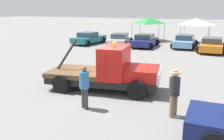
# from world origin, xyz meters

# --- Properties ---
(ground_plane) EXTENTS (160.00, 160.00, 0.00)m
(ground_plane) POSITION_xyz_m (0.00, 0.00, 0.00)
(ground_plane) COLOR slate
(tow_truck) EXTENTS (5.86, 3.02, 2.51)m
(tow_truck) POSITION_xyz_m (0.34, 0.06, 0.95)
(tow_truck) COLOR black
(tow_truck) RESTS_ON ground
(person_near_truck) EXTENTS (0.41, 0.41, 1.84)m
(person_near_truck) POSITION_xyz_m (3.85, -1.90, 1.09)
(person_near_truck) COLOR #847051
(person_near_truck) RESTS_ON ground
(person_at_hood) EXTENTS (0.40, 0.40, 1.79)m
(person_at_hood) POSITION_xyz_m (0.38, -2.54, 1.04)
(person_at_hood) COLOR #38383D
(person_at_hood) RESTS_ON ground
(parked_car_teal) EXTENTS (2.76, 4.80, 1.34)m
(parked_car_teal) POSITION_xyz_m (-8.38, 13.94, 0.65)
(parked_car_teal) COLOR #196670
(parked_car_teal) RESTS_ON ground
(parked_car_silver) EXTENTS (2.87, 4.99, 1.34)m
(parked_car_silver) POSITION_xyz_m (-4.64, 14.11, 0.65)
(parked_car_silver) COLOR #B7B7BC
(parked_car_silver) RESTS_ON ground
(parked_car_navy) EXTENTS (2.57, 4.36, 1.34)m
(parked_car_navy) POSITION_xyz_m (-1.93, 14.28, 0.65)
(parked_car_navy) COLOR navy
(parked_car_navy) RESTS_ON ground
(parked_car_skyblue) EXTENTS (2.42, 4.36, 1.34)m
(parked_car_skyblue) POSITION_xyz_m (1.98, 15.36, 0.65)
(parked_car_skyblue) COLOR #669ED1
(parked_car_skyblue) RESTS_ON ground
(parked_car_orange) EXTENTS (2.54, 4.82, 1.34)m
(parked_car_orange) POSITION_xyz_m (4.60, 13.93, 0.65)
(parked_car_orange) COLOR orange
(parked_car_orange) RESTS_ON ground
(canopy_tent_green) EXTENTS (3.30, 3.30, 2.90)m
(canopy_tent_green) POSITION_xyz_m (-2.92, 19.36, 2.49)
(canopy_tent_green) COLOR #9E9EA3
(canopy_tent_green) RESTS_ON ground
(canopy_tent_white) EXTENTS (3.01, 3.01, 2.84)m
(canopy_tent_white) POSITION_xyz_m (2.57, 19.56, 2.44)
(canopy_tent_white) COLOR #9E9EA3
(canopy_tent_white) RESTS_ON ground
(traffic_cone) EXTENTS (0.40, 0.40, 0.55)m
(traffic_cone) POSITION_xyz_m (2.02, 2.88, 0.25)
(traffic_cone) COLOR black
(traffic_cone) RESTS_ON ground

